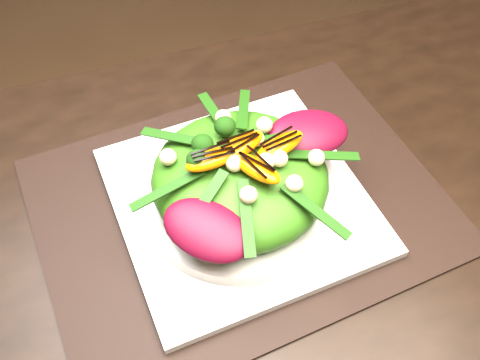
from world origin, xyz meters
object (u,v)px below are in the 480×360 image
object	(u,v)px
lettuce_mound	(240,177)
placemat	(240,204)
salad_bowl	(240,193)
orange_segment	(233,135)
plate_base	(240,200)
dining_table	(416,311)

from	to	relation	value
lettuce_mound	placemat	bearing A→B (deg)	-90.00
salad_bowl	lettuce_mound	size ratio (longest dim) A/B	1.16
placemat	salad_bowl	bearing A→B (deg)	90.00
orange_segment	placemat	bearing A→B (deg)	-91.54
plate_base	lettuce_mound	world-z (taller)	lettuce_mound
orange_segment	plate_base	bearing A→B (deg)	-91.54
placemat	salad_bowl	xyz separation A→B (m)	(0.00, 0.00, 0.02)
dining_table	orange_segment	size ratio (longest dim) A/B	28.08
placemat	orange_segment	xyz separation A→B (m)	(0.00, 0.03, 0.09)
dining_table	orange_segment	bearing A→B (deg)	123.82
dining_table	placemat	world-z (taller)	dining_table
dining_table	placemat	bearing A→B (deg)	127.74
salad_bowl	orange_segment	bearing A→B (deg)	88.46
plate_base	salad_bowl	world-z (taller)	salad_bowl
dining_table	placemat	xyz separation A→B (m)	(-0.13, 0.17, 0.02)
placemat	dining_table	bearing A→B (deg)	-52.26
placemat	lettuce_mound	size ratio (longest dim) A/B	2.33
placemat	plate_base	size ratio (longest dim) A/B	1.66
placemat	lettuce_mound	xyz separation A→B (m)	(0.00, 0.00, 0.05)
placemat	plate_base	distance (m)	0.01
plate_base	lettuce_mound	xyz separation A→B (m)	(0.00, -0.00, 0.04)
plate_base	orange_segment	world-z (taller)	orange_segment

